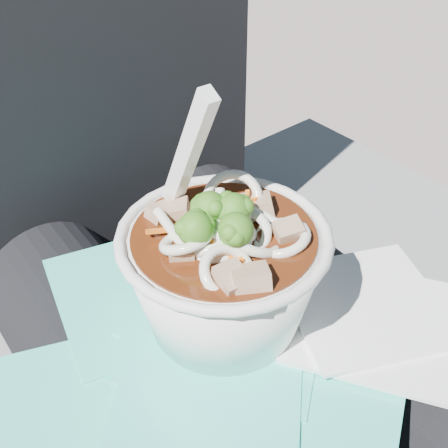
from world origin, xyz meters
TOP-DOWN VIEW (x-y plane):
  - stone_ledge at (0.00, 0.15)m, footprint 1.04×0.58m
  - lap at (0.00, 0.00)m, footprint 0.34×0.48m
  - person_body at (0.00, 0.09)m, footprint 0.34×0.94m
  - plastic_bag at (-0.05, -0.02)m, footprint 0.36×0.37m
  - napkins at (0.07, -0.07)m, footprint 0.19×0.19m
  - udon_bowl at (-0.03, -0.00)m, footprint 0.18×0.18m

SIDE VIEW (x-z plane):
  - stone_ledge at x=0.00m, z-range 0.00..0.49m
  - lap at x=0.00m, z-range 0.49..0.63m
  - person_body at x=0.00m, z-range 0.06..1.09m
  - plastic_bag at x=-0.05m, z-range 0.63..0.64m
  - napkins at x=0.07m, z-range 0.64..0.65m
  - udon_bowl at x=-0.03m, z-range 0.60..0.81m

